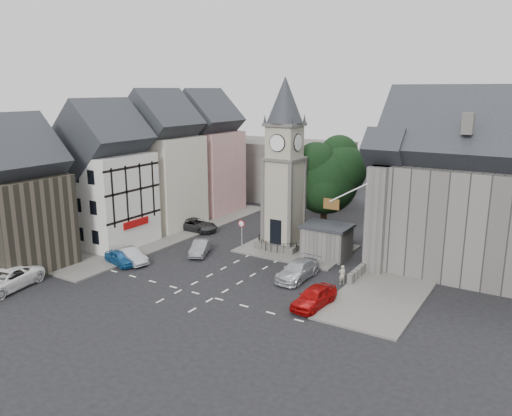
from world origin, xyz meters
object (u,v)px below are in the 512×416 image
Objects in this scene: stone_shelter at (327,241)px; car_east_red at (314,297)px; clock_tower at (284,165)px; car_west_blue at (121,258)px; pedestrian at (342,275)px.

car_east_red is at bearing -70.59° from stone_shelter.
clock_tower is 3.78× the size of stone_shelter.
car_east_red is (3.70, -10.50, -0.80)m from stone_shelter.
clock_tower reaches higher than car_east_red.
car_west_blue is (-9.77, -11.97, -7.49)m from clock_tower.
car_west_blue is 19.30m from pedestrian.
clock_tower is at bearing 174.16° from stone_shelter.
car_east_red is at bearing 45.08° from pedestrian.
stone_shelter is 1.17× the size of car_west_blue.
clock_tower reaches higher than stone_shelter.
clock_tower is at bearing -78.90° from pedestrian.
car_east_red is at bearing -52.28° from clock_tower.
clock_tower is at bearing -25.57° from car_west_blue.
stone_shelter is at bearing 114.68° from car_east_red.
pedestrian is at bearing 94.33° from car_east_red.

